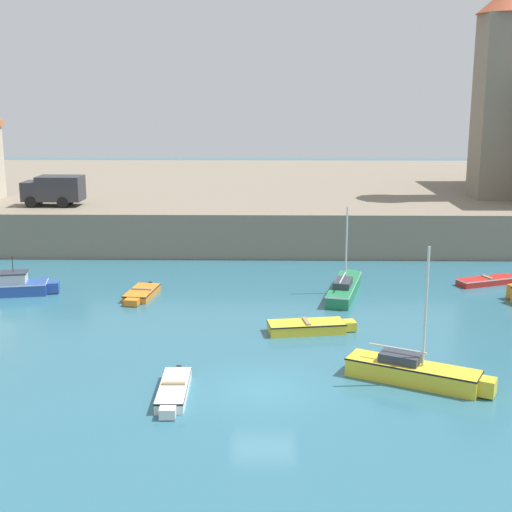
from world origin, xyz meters
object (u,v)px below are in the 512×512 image
sailboat_green_7 (344,287)px  truck_on_quay (54,189)px  motorboat_blue_6 (14,286)px  dinghy_red_8 (488,280)px  sailboat_yellow_1 (414,371)px  dinghy_orange_9 (141,293)px  dinghy_yellow_5 (309,326)px  dinghy_white_0 (174,390)px

sailboat_green_7 → truck_on_quay: size_ratio=1.53×
motorboat_blue_6 → sailboat_green_7: (18.95, 0.22, -0.05)m
dinghy_red_8 → sailboat_yellow_1: bearing=-116.3°
sailboat_green_7 → dinghy_orange_9: (-11.55, -0.67, -0.21)m
motorboat_blue_6 → sailboat_green_7: sailboat_green_7 is taller
dinghy_yellow_5 → dinghy_orange_9: bearing=147.3°
dinghy_white_0 → sailboat_yellow_1: (9.44, 1.47, 0.23)m
motorboat_blue_6 → dinghy_red_8: 28.04m
dinghy_orange_9 → sailboat_yellow_1: bearing=-42.6°
dinghy_red_8 → dinghy_yellow_5: bearing=-141.4°
sailboat_green_7 → dinghy_white_0: bearing=-119.5°
dinghy_orange_9 → truck_on_quay: (-8.60, 13.16, 4.13)m
sailboat_yellow_1 → dinghy_yellow_5: size_ratio=1.30×
dinghy_red_8 → dinghy_white_0: bearing=-135.6°
motorboat_blue_6 → truck_on_quay: 13.35m
sailboat_yellow_1 → motorboat_blue_6: (-20.43, 12.39, 0.01)m
sailboat_yellow_1 → truck_on_quay: (-21.62, 25.12, 3.88)m
dinghy_red_8 → dinghy_orange_9: same height
motorboat_blue_6 → sailboat_green_7: size_ratio=0.73×
dinghy_white_0 → sailboat_green_7: size_ratio=0.63×
sailboat_green_7 → dinghy_red_8: (8.95, 2.49, -0.21)m
dinghy_white_0 → sailboat_green_7: sailboat_green_7 is taller
dinghy_yellow_5 → truck_on_quay: (-17.76, 19.05, 4.07)m
dinghy_white_0 → dinghy_red_8: bearing=44.4°
sailboat_green_7 → dinghy_yellow_5: bearing=-110.0°
dinghy_white_0 → dinghy_yellow_5: size_ratio=0.96×
dinghy_white_0 → sailboat_yellow_1: bearing=8.9°
dinghy_yellow_5 → dinghy_red_8: size_ratio=1.03×
sailboat_yellow_1 → sailboat_green_7: bearing=96.7°
dinghy_white_0 → motorboat_blue_6: motorboat_blue_6 is taller
dinghy_red_8 → truck_on_quay: 31.05m
motorboat_blue_6 → dinghy_red_8: motorboat_blue_6 is taller
sailboat_yellow_1 → dinghy_yellow_5: 7.19m
dinghy_orange_9 → truck_on_quay: size_ratio=0.88×
sailboat_yellow_1 → motorboat_blue_6: bearing=148.8°
sailboat_green_7 → dinghy_red_8: size_ratio=1.56×
dinghy_yellow_5 → dinghy_orange_9: (-9.16, 5.89, -0.06)m
sailboat_yellow_1 → motorboat_blue_6: sailboat_yellow_1 is taller
dinghy_white_0 → sailboat_yellow_1: sailboat_yellow_1 is taller
motorboat_blue_6 → dinghy_orange_9: size_ratio=1.27×
dinghy_yellow_5 → dinghy_red_8: bearing=38.6°
dinghy_orange_9 → sailboat_green_7: bearing=3.3°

